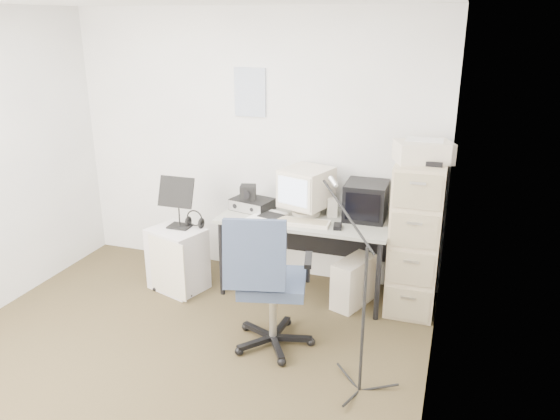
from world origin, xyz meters
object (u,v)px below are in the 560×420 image
(filing_cabinet, at_px, (416,237))
(side_cart, at_px, (178,259))
(desk, at_px, (306,255))
(office_chair, at_px, (273,280))

(filing_cabinet, distance_m, side_cart, 2.15)
(filing_cabinet, relative_size, desk, 0.87)
(filing_cabinet, xyz_separation_m, office_chair, (-0.94, -0.96, -0.10))
(filing_cabinet, bearing_deg, office_chair, -134.67)
(desk, bearing_deg, filing_cabinet, 1.81)
(filing_cabinet, height_order, office_chair, filing_cabinet)
(desk, xyz_separation_m, side_cart, (-1.14, -0.31, -0.07))
(office_chair, distance_m, side_cart, 1.32)
(desk, distance_m, side_cart, 1.18)
(side_cart, bearing_deg, filing_cabinet, 27.95)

